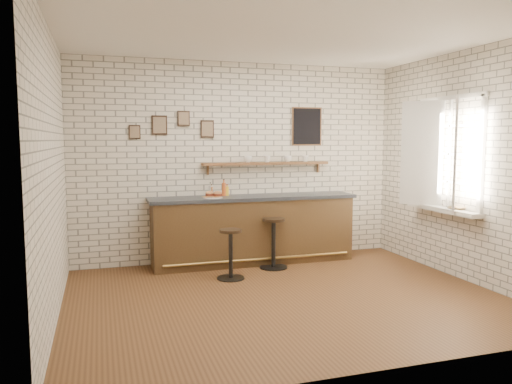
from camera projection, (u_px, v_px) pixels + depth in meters
ground at (285, 297)px, 5.87m from camera, size 5.00×5.00×0.00m
bar_counter at (253, 229)px, 7.47m from camera, size 3.10×0.65×1.01m
sandwich_plate at (213, 197)px, 7.16m from camera, size 0.28×0.28×0.01m
ciabatta_sandwich at (214, 194)px, 7.16m from camera, size 0.27×0.19×0.08m
potato_chips at (212, 197)px, 7.15m from camera, size 0.26×0.19×0.00m
bitters_bottle_brown at (211, 191)px, 7.36m from camera, size 0.06×0.06×0.18m
bitters_bottle_white at (210, 191)px, 7.36m from camera, size 0.05×0.05×0.20m
bitters_bottle_amber at (224, 189)px, 7.42m from camera, size 0.06×0.06×0.25m
condiment_bottle_yellow at (227, 191)px, 7.44m from camera, size 0.05×0.05×0.17m
bar_stool_left at (231, 252)px, 6.60m from camera, size 0.37×0.37×0.67m
bar_stool_right at (274, 241)px, 7.16m from camera, size 0.41×0.41×0.73m
wall_shelf at (266, 164)px, 7.64m from camera, size 2.00×0.18×0.18m
shelf_cup_a at (248, 159)px, 7.55m from camera, size 0.17×0.17×0.10m
shelf_cup_b at (267, 159)px, 7.64m from camera, size 0.15×0.15×0.10m
shelf_cup_c at (288, 159)px, 7.74m from camera, size 0.14×0.14×0.10m
shelf_cup_d at (305, 158)px, 7.83m from camera, size 0.14×0.14×0.10m
back_wall_decor at (254, 126)px, 7.60m from camera, size 2.96×0.02×0.56m
window_sill at (443, 209)px, 6.78m from camera, size 0.20×1.35×0.06m
casement_window at (442, 154)px, 6.69m from camera, size 0.40×1.30×1.56m
book_lower at (454, 209)px, 6.54m from camera, size 0.19×0.23×0.02m
book_upper at (454, 207)px, 6.54m from camera, size 0.17×0.22×0.02m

